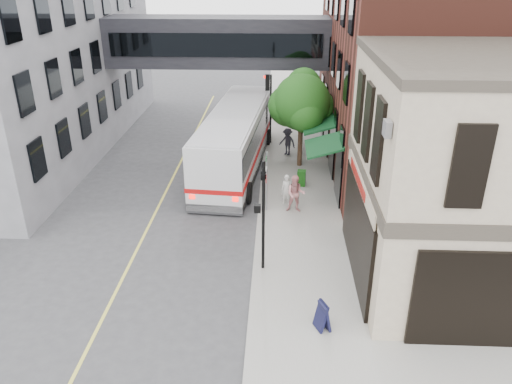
# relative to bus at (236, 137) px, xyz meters

# --- Properties ---
(ground) EXTENTS (120.00, 120.00, 0.00)m
(ground) POSITION_rel_bus_xyz_m (1.51, -12.80, -1.91)
(ground) COLOR #38383A
(ground) RESTS_ON ground
(sidewalk_main) EXTENTS (4.00, 60.00, 0.15)m
(sidewalk_main) POSITION_rel_bus_xyz_m (3.51, 1.20, -1.83)
(sidewalk_main) COLOR gray
(sidewalk_main) RESTS_ON ground
(corner_building) EXTENTS (10.19, 8.12, 8.45)m
(corner_building) POSITION_rel_bus_xyz_m (10.49, -10.80, 2.31)
(corner_building) COLOR tan
(corner_building) RESTS_ON ground
(brick_building) EXTENTS (13.76, 18.00, 14.00)m
(brick_building) POSITION_rel_bus_xyz_m (11.49, 2.20, 5.08)
(brick_building) COLOR #4B2017
(brick_building) RESTS_ON ground
(skyway_bridge) EXTENTS (14.00, 3.18, 3.00)m
(skyway_bridge) POSITION_rel_bus_xyz_m (-1.49, 5.20, 4.59)
(skyway_bridge) COLOR black
(skyway_bridge) RESTS_ON ground
(traffic_signal_near) EXTENTS (0.44, 0.22, 4.60)m
(traffic_signal_near) POSITION_rel_bus_xyz_m (1.88, -10.80, 1.08)
(traffic_signal_near) COLOR black
(traffic_signal_near) RESTS_ON sidewalk_main
(traffic_signal_far) EXTENTS (0.53, 0.28, 4.50)m
(traffic_signal_far) POSITION_rel_bus_xyz_m (1.78, 4.20, 1.43)
(traffic_signal_far) COLOR black
(traffic_signal_far) RESTS_ON sidewalk_main
(street_sign_pole) EXTENTS (0.08, 0.75, 3.00)m
(street_sign_pole) POSITION_rel_bus_xyz_m (1.91, -5.80, 0.03)
(street_sign_pole) COLOR gray
(street_sign_pole) RESTS_ON sidewalk_main
(street_tree) EXTENTS (3.80, 3.20, 5.60)m
(street_tree) POSITION_rel_bus_xyz_m (3.71, 0.42, 2.00)
(street_tree) COLOR #382619
(street_tree) RESTS_ON sidewalk_main
(lane_marking) EXTENTS (0.12, 40.00, 0.01)m
(lane_marking) POSITION_rel_bus_xyz_m (-3.49, -2.80, -1.90)
(lane_marking) COLOR #D8CC4C
(lane_marking) RESTS_ON ground
(bus) EXTENTS (3.96, 12.85, 3.40)m
(bus) POSITION_rel_bus_xyz_m (0.00, 0.00, 0.00)
(bus) COLOR silver
(bus) RESTS_ON ground
(pedestrian_a) EXTENTS (0.62, 0.46, 1.53)m
(pedestrian_a) POSITION_rel_bus_xyz_m (2.90, -5.05, -0.99)
(pedestrian_a) COLOR silver
(pedestrian_a) RESTS_ON sidewalk_main
(pedestrian_b) EXTENTS (0.93, 0.74, 1.84)m
(pedestrian_b) POSITION_rel_bus_xyz_m (3.31, -5.83, -0.84)
(pedestrian_b) COLOR #CE8587
(pedestrian_b) RESTS_ON sidewalk_main
(pedestrian_c) EXTENTS (1.26, 1.13, 1.70)m
(pedestrian_c) POSITION_rel_bus_xyz_m (3.01, 1.94, -0.91)
(pedestrian_c) COLOR #23222A
(pedestrian_c) RESTS_ON sidewalk_main
(newspaper_box) EXTENTS (0.48, 0.44, 0.86)m
(newspaper_box) POSITION_rel_bus_xyz_m (3.71, -2.76, -1.33)
(newspaper_box) COLOR #175713
(newspaper_box) RESTS_ON sidewalk_main
(sandwich_board) EXTENTS (0.56, 0.66, 1.00)m
(sandwich_board) POSITION_rel_bus_xyz_m (3.97, -14.30, -1.26)
(sandwich_board) COLOR black
(sandwich_board) RESTS_ON sidewalk_main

